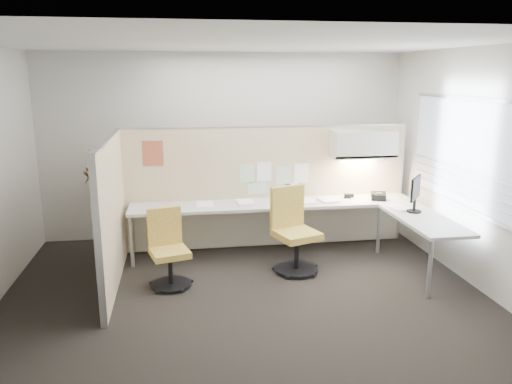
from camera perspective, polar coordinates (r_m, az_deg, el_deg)
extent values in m
cube|color=black|center=(5.94, -1.35, -11.45)|extent=(5.50, 4.50, 0.01)
cube|color=white|center=(5.39, -1.52, 16.75)|extent=(5.50, 4.50, 0.01)
cube|color=beige|center=(7.70, -3.62, 5.25)|extent=(5.50, 0.02, 2.80)
cube|color=beige|center=(3.35, 3.61, -5.62)|extent=(5.50, 0.02, 2.80)
cube|color=beige|center=(6.45, 23.61, 2.55)|extent=(0.02, 4.50, 2.80)
cube|color=#A1AEBB|center=(6.41, 23.55, 3.86)|extent=(0.01, 2.80, 1.30)
cube|color=#CDB68E|center=(7.23, 1.27, 0.51)|extent=(4.10, 0.06, 1.75)
cube|color=#CDB68E|center=(6.11, -16.12, -2.45)|extent=(0.06, 2.20, 1.75)
cube|color=beige|center=(6.97, 2.14, -1.40)|extent=(4.00, 0.60, 0.04)
cube|color=beige|center=(6.57, 18.65, -3.02)|extent=(0.60, 1.47, 0.04)
cube|color=beige|center=(7.32, 1.72, -3.62)|extent=(3.90, 0.02, 0.64)
cylinder|color=#A5A8AA|center=(6.74, -14.03, -5.55)|extent=(0.05, 0.05, 0.69)
cylinder|color=#A5A8AA|center=(6.01, 19.24, -8.31)|extent=(0.05, 0.05, 0.69)
cylinder|color=#A5A8AA|center=(7.25, 13.85, -4.19)|extent=(0.05, 0.05, 0.69)
cube|color=beige|center=(7.28, 12.16, 5.38)|extent=(0.90, 0.36, 0.38)
cube|color=#FFEABF|center=(7.31, 12.08, 3.75)|extent=(0.60, 0.06, 0.02)
cube|color=#8CBF8C|center=(7.11, -1.06, 2.14)|extent=(0.21, 0.00, 0.28)
cube|color=white|center=(7.14, 0.93, 2.35)|extent=(0.21, 0.00, 0.28)
cube|color=#8CBF8C|center=(7.21, 3.12, 1.87)|extent=(0.21, 0.00, 0.28)
cube|color=white|center=(7.26, 5.21, 2.16)|extent=(0.21, 0.00, 0.28)
cube|color=#8CBF8C|center=(7.18, 0.14, 0.45)|extent=(0.28, 0.00, 0.18)
cube|color=white|center=(7.27, 4.03, 0.43)|extent=(0.21, 0.00, 0.14)
cube|color=#FA561F|center=(7.00, -11.70, 4.34)|extent=(0.28, 0.00, 0.35)
cylinder|color=black|center=(6.16, -9.69, -10.35)|extent=(0.48, 0.48, 0.03)
cylinder|color=black|center=(6.09, -9.76, -8.74)|extent=(0.06, 0.06, 0.37)
cube|color=#F3CD5A|center=(6.01, -9.84, -6.85)|extent=(0.52, 0.52, 0.07)
cube|color=#F3CD5A|center=(6.12, -10.41, -3.86)|extent=(0.41, 0.16, 0.47)
cylinder|color=black|center=(6.52, 4.61, -8.77)|extent=(0.56, 0.56, 0.03)
cylinder|color=black|center=(6.44, 4.64, -6.99)|extent=(0.07, 0.07, 0.43)
cube|color=#F3CD5A|center=(6.36, 4.68, -4.88)|extent=(0.64, 0.64, 0.09)
cube|color=#F3CD5A|center=(6.46, 3.60, -1.66)|extent=(0.47, 0.22, 0.54)
cylinder|color=black|center=(6.81, 17.60, -2.10)|extent=(0.18, 0.18, 0.02)
cylinder|color=black|center=(6.79, 17.65, -1.46)|extent=(0.04, 0.04, 0.17)
cube|color=black|center=(6.73, 17.79, 0.43)|extent=(0.30, 0.36, 0.30)
cube|color=black|center=(6.73, 17.79, 0.43)|extent=(0.25, 0.32, 0.26)
cube|color=black|center=(7.32, 13.82, -0.49)|extent=(0.25, 0.25, 0.12)
cylinder|color=black|center=(7.30, 13.13, -0.21)|extent=(0.09, 0.17, 0.04)
cube|color=black|center=(7.39, 10.58, -0.39)|extent=(0.15, 0.08, 0.05)
cube|color=black|center=(7.33, 10.42, -0.47)|extent=(0.11, 0.09, 0.06)
cube|color=silver|center=(5.19, -17.77, 4.84)|extent=(0.14, 0.02, 0.02)
cylinder|color=silver|center=(5.21, -18.47, 3.88)|extent=(0.02, 0.02, 0.14)
cube|color=#AD7F4C|center=(5.23, -18.36, 2.48)|extent=(0.02, 0.44, 0.12)
cube|color=#AD7F4C|center=(5.27, -18.60, 2.10)|extent=(0.02, 0.44, 0.12)
cube|color=#B4B2BD|center=(5.34, -18.05, -4.34)|extent=(0.01, 0.07, 1.11)
cube|color=white|center=(6.88, -5.86, -1.41)|extent=(0.23, 0.30, 0.02)
cube|color=white|center=(6.88, -1.21, -1.23)|extent=(0.26, 0.32, 0.04)
cube|color=white|center=(7.05, 5.68, -1.05)|extent=(0.24, 0.31, 0.01)
cube|color=white|center=(7.13, 8.23, -0.91)|extent=(0.27, 0.33, 0.03)
cube|color=white|center=(6.93, 16.05, -1.75)|extent=(0.29, 0.34, 0.02)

